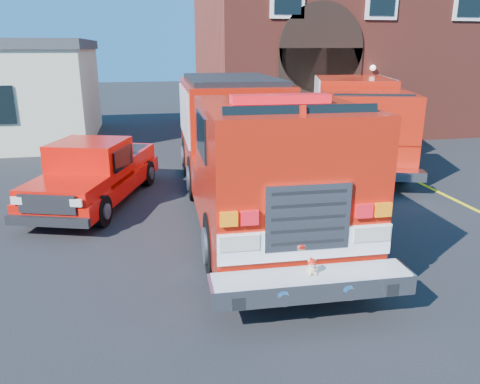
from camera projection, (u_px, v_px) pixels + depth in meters
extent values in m
plane|color=black|center=(229.00, 231.00, 10.71)|extent=(100.00, 100.00, 0.00)
cube|color=yellow|center=(454.00, 200.00, 12.90)|extent=(0.12, 3.00, 0.01)
cube|color=yellow|center=(398.00, 172.00, 15.71)|extent=(0.12, 3.00, 0.01)
cube|color=yellow|center=(358.00, 153.00, 18.51)|extent=(0.12, 3.00, 0.01)
cube|color=maroon|center=(350.00, 48.00, 24.36)|extent=(15.00, 10.00, 8.00)
cube|color=black|center=(319.00, 98.00, 19.58)|extent=(3.60, 0.12, 4.00)
cylinder|color=black|center=(321.00, 48.00, 18.99)|extent=(3.60, 0.12, 3.60)
cylinder|color=black|center=(217.00, 245.00, 8.45)|extent=(0.42, 1.22, 1.21)
cylinder|color=black|center=(343.00, 236.00, 8.85)|extent=(0.42, 1.22, 1.21)
cube|color=red|center=(246.00, 175.00, 11.86)|extent=(3.07, 9.96, 0.99)
cube|color=red|center=(231.00, 112.00, 13.86)|extent=(2.90, 4.92, 1.76)
cube|color=red|center=(279.00, 150.00, 8.47)|extent=(2.86, 3.60, 1.65)
cube|color=black|center=(302.00, 140.00, 7.05)|extent=(2.42, 0.17, 1.03)
cube|color=red|center=(280.00, 99.00, 8.20)|extent=(1.77, 0.43, 0.15)
cube|color=white|center=(306.00, 244.00, 7.13)|extent=(2.74, 0.16, 0.48)
cube|color=silver|center=(308.00, 218.00, 6.99)|extent=(1.32, 0.11, 1.03)
cube|color=silver|center=(311.00, 284.00, 6.99)|extent=(3.09, 0.70, 0.31)
cube|color=#B7B7BF|center=(184.00, 113.00, 13.63)|extent=(0.17, 3.95, 1.43)
cube|color=#B7B7BF|center=(276.00, 111.00, 14.08)|extent=(0.17, 3.95, 1.43)
sphere|color=tan|center=(312.00, 270.00, 6.92)|extent=(0.15, 0.15, 0.14)
sphere|color=tan|center=(312.00, 264.00, 6.88)|extent=(0.12, 0.12, 0.12)
sphere|color=tan|center=(309.00, 261.00, 6.88)|extent=(0.05, 0.05, 0.04)
sphere|color=tan|center=(315.00, 260.00, 6.89)|extent=(0.05, 0.05, 0.04)
ellipsoid|color=red|center=(312.00, 261.00, 6.88)|extent=(0.12, 0.12, 0.07)
cylinder|color=red|center=(312.00, 263.00, 6.87)|extent=(0.14, 0.14, 0.01)
cylinder|color=black|center=(35.00, 208.00, 11.07)|extent=(0.49, 0.79, 0.75)
cylinder|color=black|center=(101.00, 211.00, 10.89)|extent=(0.49, 0.79, 0.75)
cube|color=#C60C05|center=(97.00, 184.00, 12.58)|extent=(3.41, 5.47, 0.42)
cube|color=#C60C05|center=(63.00, 190.00, 10.74)|extent=(2.08, 1.88, 0.33)
cube|color=#C60C05|center=(90.00, 159.00, 12.09)|extent=(2.17, 2.14, 0.93)
cube|color=#C60C05|center=(117.00, 158.00, 13.88)|extent=(2.26, 2.41, 0.51)
cube|color=black|center=(48.00, 222.00, 10.10)|extent=(1.85, 0.73, 0.21)
cylinder|color=black|center=(326.00, 161.00, 14.79)|extent=(0.71, 1.23, 1.17)
cylinder|color=black|center=(402.00, 163.00, 14.57)|extent=(0.71, 1.23, 1.17)
cube|color=red|center=(352.00, 135.00, 17.42)|extent=(5.10, 8.93, 0.96)
cube|color=red|center=(349.00, 97.00, 18.57)|extent=(4.14, 5.88, 1.60)
cube|color=red|center=(368.00, 116.00, 14.25)|extent=(3.31, 3.24, 1.38)
cube|color=#B7B7BF|center=(315.00, 99.00, 18.73)|extent=(1.39, 4.28, 1.81)
cube|color=#B7B7BF|center=(384.00, 100.00, 18.48)|extent=(1.39, 4.28, 1.81)
cube|color=silver|center=(372.00, 174.00, 13.21)|extent=(2.89, 1.32, 0.27)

